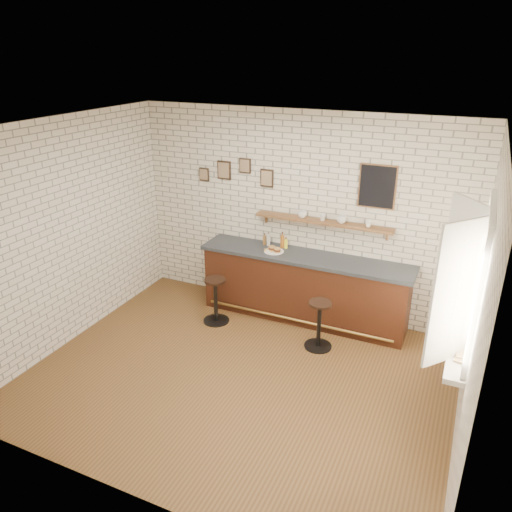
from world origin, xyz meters
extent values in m
plane|color=brown|center=(0.00, 0.00, 0.00)|extent=(5.00, 5.00, 0.00)
cube|color=#401D11|center=(0.23, 1.70, 0.48)|extent=(3.00, 0.58, 0.96)
cube|color=#2D333A|center=(0.23, 1.70, 0.98)|extent=(3.10, 0.62, 0.05)
cylinder|color=olive|center=(0.23, 1.38, 0.12)|extent=(2.79, 0.04, 0.04)
cylinder|color=white|center=(-0.24, 1.65, 1.02)|extent=(0.28, 0.28, 0.01)
cylinder|color=gold|center=(-0.18, 1.67, 1.02)|extent=(0.05, 0.05, 0.00)
cylinder|color=gold|center=(-0.21, 1.65, 1.02)|extent=(0.05, 0.05, 0.00)
cylinder|color=gold|center=(-0.35, 1.72, 1.02)|extent=(0.06, 0.06, 0.00)
cylinder|color=gold|center=(-0.20, 1.69, 1.02)|extent=(0.06, 0.06, 0.00)
cylinder|color=gold|center=(-0.34, 1.61, 1.02)|extent=(0.06, 0.06, 0.00)
cylinder|color=gold|center=(-0.18, 1.67, 1.02)|extent=(0.04, 0.04, 0.00)
cylinder|color=gold|center=(-0.25, 1.60, 1.02)|extent=(0.05, 0.05, 0.00)
cylinder|color=gold|center=(-0.35, 1.59, 1.02)|extent=(0.04, 0.04, 0.00)
cylinder|color=gold|center=(-0.38, 1.66, 1.02)|extent=(0.05, 0.05, 0.00)
cylinder|color=gold|center=(-0.20, 1.60, 1.02)|extent=(0.06, 0.06, 0.00)
cylinder|color=gold|center=(-0.34, 1.66, 1.02)|extent=(0.04, 0.04, 0.00)
cylinder|color=gold|center=(-0.20, 1.63, 1.02)|extent=(0.05, 0.05, 0.00)
cylinder|color=gold|center=(-0.19, 1.67, 1.02)|extent=(0.05, 0.05, 0.00)
cylinder|color=gold|center=(-0.20, 1.63, 1.02)|extent=(0.05, 0.05, 0.00)
cylinder|color=brown|center=(-0.47, 1.85, 1.08)|extent=(0.05, 0.05, 0.14)
cylinder|color=brown|center=(-0.47, 1.85, 1.16)|extent=(0.02, 0.02, 0.03)
cylinder|color=black|center=(-0.47, 1.85, 1.18)|extent=(0.02, 0.02, 0.01)
cylinder|color=silver|center=(-0.41, 1.85, 1.09)|extent=(0.05, 0.05, 0.15)
cylinder|color=silver|center=(-0.41, 1.85, 1.18)|extent=(0.02, 0.02, 0.03)
cylinder|color=black|center=(-0.41, 1.85, 1.20)|extent=(0.02, 0.02, 0.01)
cylinder|color=#965218|center=(-0.19, 1.85, 1.10)|extent=(0.06, 0.06, 0.19)
cylinder|color=#965218|center=(-0.19, 1.85, 1.22)|extent=(0.02, 0.02, 0.04)
cylinder|color=black|center=(-0.19, 1.85, 1.25)|extent=(0.02, 0.02, 0.01)
cylinder|color=yellow|center=(-0.13, 1.85, 1.07)|extent=(0.05, 0.05, 0.13)
cylinder|color=yellow|center=(-0.13, 1.85, 1.15)|extent=(0.02, 0.02, 0.03)
cylinder|color=maroon|center=(-0.13, 1.85, 1.17)|extent=(0.03, 0.03, 0.01)
cylinder|color=black|center=(-0.91, 1.06, 0.01)|extent=(0.38, 0.38, 0.02)
cylinder|color=black|center=(-0.91, 1.06, 0.34)|extent=(0.06, 0.06, 0.63)
cylinder|color=black|center=(-0.91, 1.06, 0.67)|extent=(0.36, 0.36, 0.04)
cylinder|color=black|center=(0.68, 1.03, 0.01)|extent=(0.38, 0.38, 0.02)
cylinder|color=black|center=(0.68, 1.03, 0.33)|extent=(0.06, 0.06, 0.63)
cylinder|color=black|center=(0.68, 1.03, 0.66)|extent=(0.33, 0.33, 0.04)
cube|color=brown|center=(0.40, 1.90, 1.48)|extent=(2.00, 0.18, 0.04)
cube|color=brown|center=(-0.50, 1.97, 1.40)|extent=(0.03, 0.04, 0.16)
cube|color=brown|center=(1.30, 1.97, 1.40)|extent=(0.03, 0.04, 0.16)
imported|color=white|center=(0.09, 1.90, 1.55)|extent=(0.17, 0.17, 0.10)
imported|color=white|center=(0.39, 1.90, 1.54)|extent=(0.13, 0.13, 0.09)
imported|color=white|center=(0.67, 1.90, 1.55)|extent=(0.17, 0.17, 0.11)
imported|color=white|center=(1.04, 1.90, 1.54)|extent=(0.12, 0.12, 0.08)
cube|color=black|center=(-1.20, 1.98, 2.05)|extent=(0.22, 0.02, 0.28)
cube|color=black|center=(-0.85, 1.98, 2.15)|extent=(0.18, 0.02, 0.22)
cube|color=black|center=(-0.50, 1.98, 2.00)|extent=(0.20, 0.02, 0.26)
cube|color=black|center=(-1.55, 1.98, 1.95)|extent=(0.16, 0.02, 0.20)
cube|color=black|center=(1.10, 1.98, 2.05)|extent=(0.46, 0.02, 0.56)
cube|color=white|center=(2.40, 0.30, 0.90)|extent=(0.20, 1.35, 0.06)
cube|color=white|center=(2.47, 0.30, 2.40)|extent=(0.05, 1.30, 0.06)
cube|color=white|center=(2.47, 0.30, 0.90)|extent=(0.05, 1.30, 0.06)
cube|color=white|center=(2.47, -0.30, 1.65)|extent=(0.05, 0.06, 1.50)
cube|color=white|center=(2.47, 0.90, 1.65)|extent=(0.05, 0.06, 1.50)
cube|color=white|center=(2.32, 0.00, 1.65)|extent=(0.40, 0.46, 1.46)
cube|color=white|center=(2.32, 0.60, 1.65)|extent=(0.40, 0.46, 1.46)
imported|color=tan|center=(2.38, 0.06, 0.94)|extent=(0.22, 0.27, 0.02)
imported|color=tan|center=(2.38, 0.08, 0.96)|extent=(0.16, 0.21, 0.02)
camera|label=1|loc=(2.30, -4.57, 3.78)|focal=35.00mm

